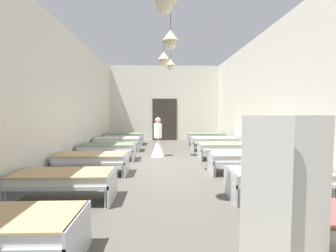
% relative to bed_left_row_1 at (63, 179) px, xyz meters
% --- Properties ---
extents(ground_plane, '(6.84, 13.67, 0.10)m').
position_rel_bed_left_row_1_xyz_m(ground_plane, '(2.07, 2.85, -0.49)').
color(ground_plane, '#59544C').
extents(room_shell, '(6.64, 13.27, 4.29)m').
position_rel_bed_left_row_1_xyz_m(room_shell, '(2.07, 4.22, 1.72)').
color(room_shell, silver).
rests_on(room_shell, ground).
extents(bed_left_row_1, '(1.90, 0.84, 0.57)m').
position_rel_bed_left_row_1_xyz_m(bed_left_row_1, '(0.00, 0.00, 0.00)').
color(bed_left_row_1, '#B7BCC1').
rests_on(bed_left_row_1, ground).
extents(bed_right_row_1, '(1.90, 0.84, 0.57)m').
position_rel_bed_left_row_1_xyz_m(bed_right_row_1, '(4.14, 0.00, 0.00)').
color(bed_right_row_1, '#B7BCC1').
rests_on(bed_right_row_1, ground).
extents(bed_left_row_2, '(1.90, 0.84, 0.57)m').
position_rel_bed_left_row_1_xyz_m(bed_left_row_2, '(0.00, 1.90, 0.00)').
color(bed_left_row_2, '#B7BCC1').
rests_on(bed_left_row_2, ground).
extents(bed_right_row_2, '(1.90, 0.84, 0.57)m').
position_rel_bed_left_row_1_xyz_m(bed_right_row_2, '(4.14, 1.90, 0.00)').
color(bed_right_row_2, '#B7BCC1').
rests_on(bed_right_row_2, ground).
extents(bed_left_row_3, '(1.90, 0.84, 0.57)m').
position_rel_bed_left_row_1_xyz_m(bed_left_row_3, '(0.00, 3.80, 0.00)').
color(bed_left_row_3, '#B7BCC1').
rests_on(bed_left_row_3, ground).
extents(bed_right_row_3, '(1.90, 0.84, 0.57)m').
position_rel_bed_left_row_1_xyz_m(bed_right_row_3, '(4.14, 3.80, 0.00)').
color(bed_right_row_3, '#B7BCC1').
rests_on(bed_right_row_3, ground).
extents(bed_left_row_4, '(1.90, 0.84, 0.57)m').
position_rel_bed_left_row_1_xyz_m(bed_left_row_4, '(0.00, 5.70, 0.00)').
color(bed_left_row_4, '#B7BCC1').
rests_on(bed_left_row_4, ground).
extents(bed_right_row_4, '(1.90, 0.84, 0.57)m').
position_rel_bed_left_row_1_xyz_m(bed_right_row_4, '(4.14, 5.70, 0.00)').
color(bed_right_row_4, '#B7BCC1').
rests_on(bed_right_row_4, ground).
extents(bed_left_row_5, '(1.90, 0.84, 0.57)m').
position_rel_bed_left_row_1_xyz_m(bed_left_row_5, '(0.00, 7.60, 0.00)').
color(bed_left_row_5, '#B7BCC1').
rests_on(bed_left_row_5, ground).
extents(bed_right_row_5, '(1.90, 0.84, 0.57)m').
position_rel_bed_left_row_1_xyz_m(bed_right_row_5, '(4.14, 7.60, 0.00)').
color(bed_right_row_5, '#B7BCC1').
rests_on(bed_right_row_5, ground).
extents(nurse_near_aisle, '(0.52, 0.52, 1.49)m').
position_rel_bed_left_row_1_xyz_m(nurse_near_aisle, '(1.75, 4.43, 0.09)').
color(nurse_near_aisle, white).
rests_on(nurse_near_aisle, ground).
extents(privacy_screen, '(1.25, 0.18, 1.70)m').
position_rel_bed_left_row_1_xyz_m(privacy_screen, '(3.19, -2.53, 0.41)').
color(privacy_screen, silver).
rests_on(privacy_screen, ground).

